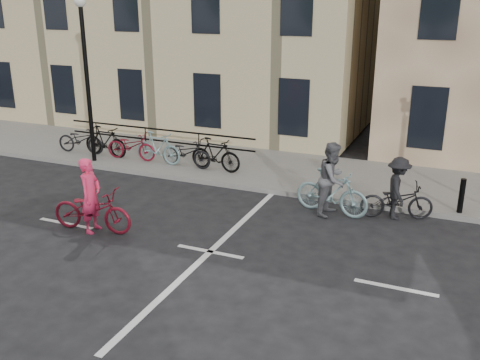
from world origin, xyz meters
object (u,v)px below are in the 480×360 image
at_px(cyclist_pink, 92,206).
at_px(cyclist_grey, 332,186).
at_px(lamp_post, 85,60).
at_px(cyclist_dark, 397,195).

distance_m(cyclist_pink, cyclist_grey, 6.00).
bearing_deg(cyclist_pink, lamp_post, 30.66).
bearing_deg(cyclist_grey, cyclist_dark, -67.48).
height_order(cyclist_pink, cyclist_grey, cyclist_grey).
bearing_deg(cyclist_grey, lamp_post, 91.77).
xyz_separation_m(cyclist_pink, cyclist_dark, (6.59, 3.68, 0.00)).
bearing_deg(cyclist_pink, cyclist_grey, -63.15).
distance_m(lamp_post, cyclist_grey, 8.91).
height_order(lamp_post, cyclist_pink, lamp_post).
xyz_separation_m(lamp_post, cyclist_pink, (3.41, -4.47, -2.86)).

